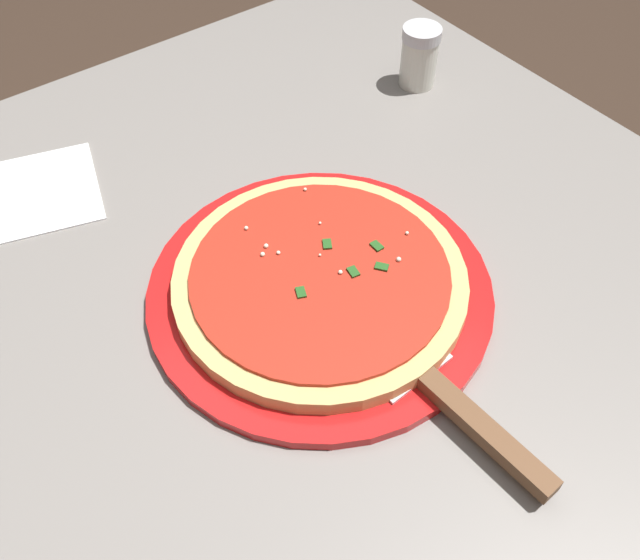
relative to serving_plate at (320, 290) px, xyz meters
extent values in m
cube|color=black|center=(0.36, 0.40, -0.41)|extent=(0.06, 0.06, 0.74)
cube|color=gray|center=(-0.04, 0.02, -0.02)|extent=(0.95, 0.90, 0.03)
cylinder|color=red|center=(0.00, 0.00, 0.00)|extent=(0.32, 0.32, 0.01)
cylinder|color=#DBB26B|center=(0.00, 0.00, 0.01)|extent=(0.27, 0.27, 0.02)
cylinder|color=red|center=(0.00, 0.00, 0.02)|extent=(0.23, 0.23, 0.00)
sphere|color=#EFEACC|center=(-0.03, 0.05, 0.03)|extent=(0.00, 0.00, 0.00)
sphere|color=#EFEACC|center=(0.04, 0.05, 0.03)|extent=(0.00, 0.00, 0.00)
sphere|color=#EFEACC|center=(-0.02, 0.05, 0.03)|extent=(0.00, 0.00, 0.00)
sphere|color=#EFEACC|center=(0.05, 0.10, 0.03)|extent=(0.00, 0.00, 0.00)
sphere|color=#EFEACC|center=(-0.02, 0.04, 0.03)|extent=(0.00, 0.00, 0.00)
sphere|color=#EFEACC|center=(0.01, 0.02, 0.03)|extent=(0.00, 0.00, 0.00)
sphere|color=#EFEACC|center=(-0.02, 0.09, 0.03)|extent=(0.00, 0.00, 0.00)
sphere|color=#EFEACC|center=(0.07, -0.03, 0.03)|extent=(0.00, 0.00, 0.00)
sphere|color=#EFEACC|center=(0.09, -0.01, 0.03)|extent=(0.00, 0.00, 0.00)
sphere|color=#EFEACC|center=(0.01, -0.01, 0.03)|extent=(0.00, 0.00, 0.00)
cube|color=#23561E|center=(-0.03, -0.01, 0.03)|extent=(0.01, 0.01, 0.00)
cube|color=#23561E|center=(0.05, -0.03, 0.03)|extent=(0.01, 0.01, 0.00)
cube|color=#23561E|center=(0.03, 0.02, 0.03)|extent=(0.01, 0.01, 0.00)
cube|color=#23561E|center=(0.06, -0.01, 0.03)|extent=(0.01, 0.01, 0.00)
cube|color=#23561E|center=(0.02, -0.02, 0.03)|extent=(0.01, 0.01, 0.00)
cube|color=silver|center=(0.00, -0.09, 0.01)|extent=(0.07, 0.09, 0.00)
cube|color=brown|center=(0.01, -0.20, 0.01)|extent=(0.02, 0.13, 0.01)
cube|color=white|center=(-0.17, 0.29, 0.00)|extent=(0.18, 0.17, 0.00)
cylinder|color=silver|center=(0.30, 0.20, 0.02)|extent=(0.04, 0.04, 0.06)
cylinder|color=silver|center=(0.30, 0.20, 0.06)|extent=(0.05, 0.05, 0.01)
camera|label=1|loc=(-0.25, -0.33, 0.50)|focal=39.47mm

